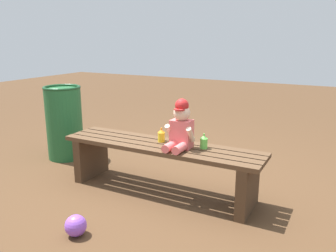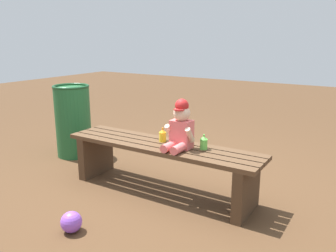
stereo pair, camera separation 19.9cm
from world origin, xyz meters
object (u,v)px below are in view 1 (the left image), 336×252
object	(u,v)px
park_bench	(161,159)
toy_ball	(76,226)
sippy_cup_left	(161,135)
trash_bin	(64,122)
sippy_cup_right	(204,142)
child_figure	(181,127)

from	to	relation	value
park_bench	toy_ball	size ratio (longest dim) A/B	11.87
sippy_cup_left	trash_bin	world-z (taller)	trash_bin
sippy_cup_left	sippy_cup_right	xyz separation A→B (m)	(0.39, 0.00, 0.00)
park_bench	sippy_cup_left	world-z (taller)	sippy_cup_left
sippy_cup_right	trash_bin	world-z (taller)	trash_bin
sippy_cup_right	trash_bin	distance (m)	1.76
sippy_cup_right	child_figure	bearing A→B (deg)	-155.23
park_bench	toy_ball	world-z (taller)	park_bench
toy_ball	sippy_cup_right	bearing A→B (deg)	60.10
park_bench	sippy_cup_right	distance (m)	0.42
park_bench	child_figure	size ratio (longest dim) A/B	4.37
park_bench	sippy_cup_right	bearing A→B (deg)	8.92
child_figure	sippy_cup_right	size ratio (longest dim) A/B	3.26
park_bench	trash_bin	bearing A→B (deg)	168.00
child_figure	sippy_cup_right	xyz separation A→B (m)	(0.17, 0.08, -0.12)
park_bench	child_figure	distance (m)	0.37
sippy_cup_right	sippy_cup_left	bearing A→B (deg)	180.00
park_bench	sippy_cup_left	size ratio (longest dim) A/B	14.26
park_bench	sippy_cup_right	xyz separation A→B (m)	(0.37, 0.06, 0.19)
sippy_cup_left	trash_bin	bearing A→B (deg)	170.17
sippy_cup_left	toy_ball	size ratio (longest dim) A/B	0.83
child_figure	sippy_cup_left	world-z (taller)	child_figure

